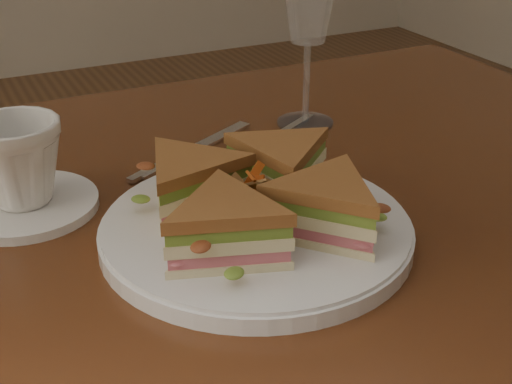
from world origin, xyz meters
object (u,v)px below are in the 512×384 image
(saucer, at_px, (25,205))
(sandwich_wedges, at_px, (256,197))
(coffee_cup, at_px, (18,162))
(table, at_px, (220,281))
(spoon, at_px, (255,148))
(plate, at_px, (256,231))
(wine_glass, at_px, (309,0))
(knife, at_px, (189,153))

(saucer, bearing_deg, sandwich_wedges, -39.90)
(saucer, height_order, coffee_cup, coffee_cup)
(table, xyz_separation_m, spoon, (0.09, 0.10, 0.10))
(table, bearing_deg, spoon, 47.80)
(plate, height_order, spoon, plate)
(sandwich_wedges, xyz_separation_m, wine_glass, (0.19, 0.24, 0.12))
(table, height_order, spoon, spoon)
(plate, distance_m, spoon, 0.21)
(wine_glass, height_order, saucer, wine_glass)
(sandwich_wedges, xyz_separation_m, coffee_cup, (-0.19, 0.16, 0.01))
(knife, height_order, wine_glass, wine_glass)
(table, distance_m, sandwich_wedges, 0.17)
(table, height_order, saucer, saucer)
(plate, distance_m, coffee_cup, 0.25)
(plate, relative_size, sandwich_wedges, 1.08)
(table, relative_size, plate, 4.04)
(table, height_order, sandwich_wedges, sandwich_wedges)
(knife, bearing_deg, table, -126.08)
(sandwich_wedges, bearing_deg, table, 92.72)
(plate, bearing_deg, table, 92.72)
(table, bearing_deg, coffee_cup, 157.99)
(knife, height_order, saucer, saucer)
(coffee_cup, bearing_deg, spoon, 29.16)
(sandwich_wedges, height_order, spoon, sandwich_wedges)
(spoon, bearing_deg, knife, 129.26)
(plate, height_order, knife, plate)
(table, bearing_deg, sandwich_wedges, -87.28)
(saucer, bearing_deg, table, -22.01)
(table, distance_m, wine_glass, 0.36)
(coffee_cup, bearing_deg, plate, -16.77)
(knife, bearing_deg, sandwich_wedges, -122.06)
(sandwich_wedges, distance_m, spoon, 0.21)
(knife, bearing_deg, saucer, 167.34)
(sandwich_wedges, distance_m, saucer, 0.25)
(sandwich_wedges, height_order, coffee_cup, coffee_cup)
(sandwich_wedges, height_order, saucer, sandwich_wedges)
(plate, height_order, coffee_cup, coffee_cup)
(plate, relative_size, coffee_cup, 3.18)
(spoon, bearing_deg, sandwich_wedges, -146.83)
(knife, distance_m, saucer, 0.21)
(plate, height_order, sandwich_wedges, sandwich_wedges)
(spoon, distance_m, wine_glass, 0.19)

